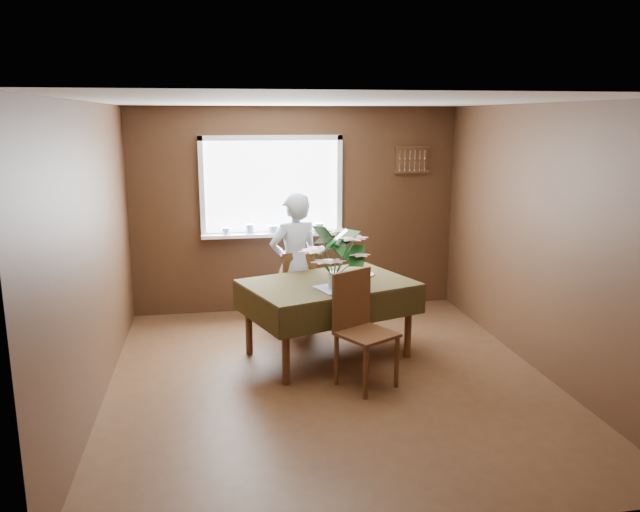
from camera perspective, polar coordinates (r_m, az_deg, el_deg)
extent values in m
plane|color=#482B18|center=(5.87, 0.94, -11.22)|extent=(4.50, 4.50, 0.00)
plane|color=white|center=(5.37, 1.03, 13.96)|extent=(4.50, 4.50, 0.00)
plane|color=brown|center=(7.68, -2.18, 4.19)|extent=(4.00, 0.00, 4.00)
plane|color=brown|center=(3.38, 8.19, -6.91)|extent=(4.00, 0.00, 4.00)
plane|color=brown|center=(5.49, -20.01, 0.02)|extent=(0.00, 4.50, 4.50)
plane|color=brown|center=(6.18, 19.53, 1.41)|extent=(0.00, 4.50, 4.50)
cube|color=white|center=(7.59, -4.44, 6.35)|extent=(1.60, 0.01, 1.10)
cube|color=white|center=(7.53, -4.50, 10.72)|extent=(1.72, 0.06, 0.06)
cube|color=white|center=(7.66, -4.35, 2.02)|extent=(1.72, 0.06, 0.06)
cube|color=white|center=(7.54, -10.75, 6.13)|extent=(0.06, 0.06, 1.22)
cube|color=white|center=(7.70, 1.77, 6.47)|extent=(0.06, 0.06, 1.22)
cube|color=white|center=(7.59, -4.30, 2.00)|extent=(1.72, 0.20, 0.04)
cylinder|color=white|center=(7.53, -8.57, 2.27)|extent=(0.09, 0.09, 0.08)
cylinder|color=white|center=(7.54, -6.43, 2.48)|extent=(0.11, 0.11, 0.12)
cylinder|color=white|center=(7.56, -4.30, 2.46)|extent=(0.12, 0.12, 0.09)
cylinder|color=white|center=(7.59, -2.18, 2.67)|extent=(0.10, 0.10, 0.13)
cylinder|color=white|center=(7.63, -0.08, 2.64)|extent=(0.11, 0.11, 0.10)
cube|color=#54321B|center=(7.91, 8.40, 8.69)|extent=(0.40, 0.03, 0.30)
cube|color=#54321B|center=(7.89, 8.47, 9.77)|extent=(0.44, 0.04, 0.03)
cube|color=#54321B|center=(7.91, 8.40, 7.60)|extent=(0.44, 0.04, 0.03)
cylinder|color=#54321B|center=(5.65, -3.15, -8.27)|extent=(0.07, 0.07, 0.72)
cylinder|color=#54321B|center=(6.33, 8.06, -6.06)|extent=(0.07, 0.07, 0.72)
cylinder|color=#54321B|center=(6.39, -6.53, -5.84)|extent=(0.07, 0.07, 0.72)
cylinder|color=#54321B|center=(6.99, 3.84, -4.14)|extent=(0.07, 0.07, 0.72)
cube|color=#54321B|center=(6.19, 0.74, -2.65)|extent=(1.77, 1.46, 0.04)
cube|color=black|center=(6.19, 0.74, -2.43)|extent=(1.85, 1.54, 0.01)
cube|color=black|center=(5.79, 3.40, -5.04)|extent=(1.50, 0.53, 0.28)
cube|color=black|center=(6.68, -1.56, -2.60)|extent=(1.50, 0.53, 0.28)
cube|color=black|center=(5.89, -5.99, -4.77)|extent=(0.37, 1.02, 0.28)
cube|color=black|center=(6.64, 6.69, -2.78)|extent=(0.37, 1.02, 0.28)
cube|color=#4A91D3|center=(5.97, 1.96, -2.89)|extent=(0.54, 0.47, 0.01)
cylinder|color=#54321B|center=(7.32, -2.07, -4.53)|extent=(0.04, 0.04, 0.43)
cylinder|color=#54321B|center=(7.16, -4.50, -4.95)|extent=(0.04, 0.04, 0.43)
cylinder|color=#54321B|center=(7.03, -0.67, -5.24)|extent=(0.04, 0.04, 0.43)
cylinder|color=#54321B|center=(6.87, -3.17, -5.70)|extent=(0.04, 0.04, 0.43)
cube|color=#54321B|center=(7.03, -2.62, -3.29)|extent=(0.53, 0.53, 0.03)
cube|color=#54321B|center=(6.80, -1.87, -1.59)|extent=(0.39, 0.18, 0.48)
cylinder|color=#54321B|center=(5.42, 4.20, -10.62)|extent=(0.04, 0.04, 0.48)
cylinder|color=#54321B|center=(5.67, 7.02, -9.61)|extent=(0.04, 0.04, 0.48)
cylinder|color=#54321B|center=(5.68, 1.52, -9.48)|extent=(0.04, 0.04, 0.48)
cylinder|color=#54321B|center=(5.92, 4.33, -8.57)|extent=(0.04, 0.04, 0.48)
cube|color=#54321B|center=(5.58, 4.31, -7.15)|extent=(0.61, 0.61, 0.03)
cube|color=#54321B|center=(5.63, 2.90, -3.94)|extent=(0.40, 0.25, 0.53)
imported|color=white|center=(6.81, -2.32, -0.83)|extent=(0.67, 0.54, 1.58)
cylinder|color=white|center=(5.96, 1.31, -2.19)|extent=(0.12, 0.12, 0.15)
cylinder|color=#33662D|center=(5.93, 1.32, -1.06)|extent=(0.07, 0.07, 0.11)
cylinder|color=white|center=(6.46, 3.87, -1.69)|extent=(0.26, 0.26, 0.01)
cube|color=silver|center=(6.11, 3.46, -2.48)|extent=(0.14, 0.16, 0.00)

